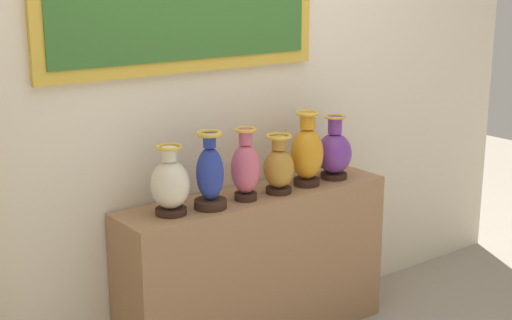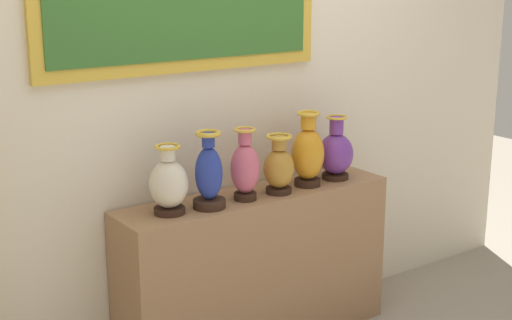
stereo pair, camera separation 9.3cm
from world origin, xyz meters
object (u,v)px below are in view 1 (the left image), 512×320
Objects in this scene: vase_cobalt at (210,175)px; vase_rose at (246,168)px; vase_ochre at (279,167)px; vase_amber at (307,153)px; vase_violet at (334,152)px; vase_ivory at (170,185)px.

vase_rose is (0.21, 0.01, 0.00)m from vase_cobalt.
vase_rose reaches higher than vase_ochre.
vase_amber is 1.14× the size of vase_violet.
vase_ivory reaches higher than vase_ochre.
vase_ivory is 0.41m from vase_rose.
vase_rose is 0.40m from vase_amber.
vase_amber reaches higher than vase_rose.
vase_rose is at bearing 1.50° from vase_cobalt.
vase_cobalt is 0.21m from vase_rose.
vase_amber is (0.20, 0.02, 0.04)m from vase_ochre.
vase_amber reaches higher than vase_cobalt.
vase_violet reaches higher than vase_ivory.
vase_ochre is at bearing -3.35° from vase_ivory.
vase_cobalt is at bearing -9.97° from vase_ivory.
vase_violet is (1.01, -0.00, 0.00)m from vase_ivory.
vase_violet is at bearing 2.16° from vase_cobalt.
vase_cobalt is 0.61m from vase_amber.
vase_ivory is 1.08× the size of vase_ochre.
vase_ivory is at bearing 178.90° from vase_amber.
vase_violet is (0.20, 0.01, -0.03)m from vase_amber.
vase_ochre is at bearing -175.51° from vase_violet.
vase_ochre is (0.41, -0.00, -0.03)m from vase_cobalt.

